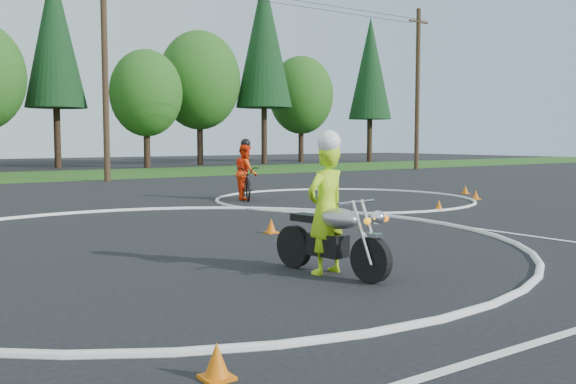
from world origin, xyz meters
TOP-DOWN VIEW (x-y plane):
  - ground at (0.00, 0.00)m, footprint 120.00×120.00m
  - course_markings at (2.17, 4.35)m, footprint 19.05×19.05m
  - primary_motorcycle at (0.55, -0.55)m, footprint 0.72×2.07m
  - rider_primary_grp at (0.55, -0.42)m, footprint 0.73×0.54m
  - rider_second_grp at (5.45, 9.74)m, footprint 1.45×2.11m
  - traffic_cones at (4.45, 3.84)m, footprint 18.13×10.50m
  - treeline at (14.78, 34.61)m, footprint 38.20×8.10m
  - utility_poles at (5.00, 21.00)m, footprint 41.60×1.12m

SIDE VIEW (x-z plane):
  - ground at x=0.00m, z-range 0.00..0.00m
  - course_markings at x=2.17m, z-range -0.05..0.07m
  - traffic_cones at x=4.45m, z-range -0.01..0.29m
  - primary_motorcycle at x=0.55m, z-range -0.02..1.08m
  - rider_second_grp at x=5.45m, z-range -0.28..1.64m
  - rider_primary_grp at x=0.55m, z-range -0.04..1.99m
  - utility_poles at x=5.00m, z-range 0.20..10.20m
  - treeline at x=14.78m, z-range -0.64..13.88m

